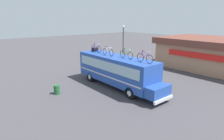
# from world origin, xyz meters

# --- Properties ---
(ground_plane) EXTENTS (120.00, 120.00, 0.00)m
(ground_plane) POSITION_xyz_m (0.00, 0.00, 0.00)
(ground_plane) COLOR #423F44
(bus) EXTENTS (10.65, 2.53, 3.10)m
(bus) POSITION_xyz_m (0.19, -0.00, 1.78)
(bus) COLOR #23479E
(bus) RESTS_ON ground
(luggage_bag_1) EXTENTS (0.58, 0.56, 0.41)m
(luggage_bag_1) POSITION_xyz_m (-3.83, 0.20, 3.31)
(luggage_bag_1) COLOR black
(luggage_bag_1) RESTS_ON bus
(rooftop_bicycle_1) EXTENTS (1.78, 0.44, 0.97)m
(rooftop_bicycle_1) POSITION_xyz_m (-3.19, -0.07, 3.51)
(rooftop_bicycle_1) COLOR black
(rooftop_bicycle_1) RESTS_ON bus
(rooftop_bicycle_2) EXTENTS (1.71, 0.44, 0.87)m
(rooftop_bicycle_2) POSITION_xyz_m (-0.89, -0.25, 3.47)
(rooftop_bicycle_2) COLOR black
(rooftop_bicycle_2) RESTS_ON bus
(rooftop_bicycle_3) EXTENTS (1.71, 0.44, 0.90)m
(rooftop_bicycle_3) POSITION_xyz_m (1.37, 0.13, 3.48)
(rooftop_bicycle_3) COLOR black
(rooftop_bicycle_3) RESTS_ON bus
(rooftop_bicycle_4) EXTENTS (1.75, 0.44, 0.98)m
(rooftop_bicycle_4) POSITION_xyz_m (3.64, 0.10, 3.51)
(rooftop_bicycle_4) COLOR black
(rooftop_bicycle_4) RESTS_ON bus
(roadside_building) EXTENTS (12.98, 9.94, 4.11)m
(roadside_building) POSITION_xyz_m (2.55, 15.37, 2.11)
(roadside_building) COLOR tan
(roadside_building) RESTS_ON ground
(trash_bin) EXTENTS (0.52, 0.52, 0.84)m
(trash_bin) POSITION_xyz_m (-1.83, -5.49, 0.42)
(trash_bin) COLOR #1E592D
(trash_bin) RESTS_ON ground
(street_lamp) EXTENTS (0.29, 0.29, 5.79)m
(street_lamp) POSITION_xyz_m (-5.46, 6.08, 3.28)
(street_lamp) COLOR #38383D
(street_lamp) RESTS_ON ground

